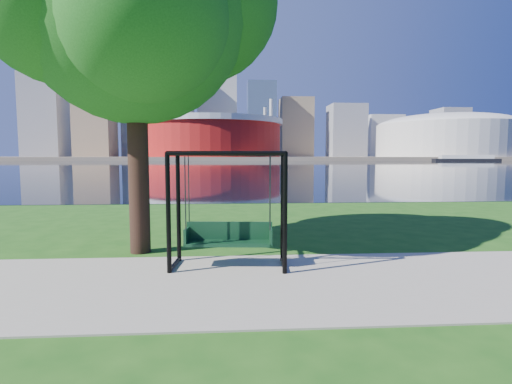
{
  "coord_description": "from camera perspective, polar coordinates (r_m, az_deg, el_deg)",
  "views": [
    {
      "loc": [
        -0.58,
        -7.64,
        2.34
      ],
      "look_at": [
        -0.07,
        0.0,
        1.66
      ],
      "focal_mm": 28.0,
      "sensor_mm": 36.0,
      "label": 1
    }
  ],
  "objects": [
    {
      "name": "river",
      "position": [
        109.67,
        -3.55,
        3.9
      ],
      "size": [
        900.0,
        180.0,
        0.02
      ],
      "primitive_type": "cube",
      "color": "black",
      "rests_on": "ground"
    },
    {
      "name": "barge",
      "position": [
        220.84,
        27.77,
        4.28
      ],
      "size": [
        30.49,
        14.44,
        2.95
      ],
      "rotation": [
        0.0,
        0.0,
        -0.23
      ],
      "color": "black",
      "rests_on": "river"
    },
    {
      "name": "arena",
      "position": [
        278.28,
        25.54,
        7.42
      ],
      "size": [
        84.0,
        84.0,
        26.56
      ],
      "color": "beige",
      "rests_on": "far_bank"
    },
    {
      "name": "park_tree",
      "position": [
        10.7,
        -17.28,
        24.44
      ],
      "size": [
        6.87,
        6.2,
        8.53
      ],
      "color": "black",
      "rests_on": "ground"
    },
    {
      "name": "swing",
      "position": [
        8.35,
        -3.92,
        -2.87
      ],
      "size": [
        2.47,
        1.23,
        2.45
      ],
      "rotation": [
        0.0,
        0.0,
        -0.08
      ],
      "color": "black",
      "rests_on": "ground"
    },
    {
      "name": "stadium",
      "position": [
        243.11,
        -6.13,
        7.9
      ],
      "size": [
        83.0,
        83.0,
        32.0
      ],
      "color": "maroon",
      "rests_on": "far_bank"
    },
    {
      "name": "path",
      "position": [
        7.53,
        0.8,
        -12.88
      ],
      "size": [
        120.0,
        4.0,
        0.03
      ],
      "primitive_type": "cube",
      "color": "#9E937F",
      "rests_on": "ground"
    },
    {
      "name": "skyline",
      "position": [
        328.77,
        -4.56,
        10.96
      ],
      "size": [
        392.0,
        66.0,
        96.5
      ],
      "color": "gray",
      "rests_on": "far_bank"
    },
    {
      "name": "far_bank",
      "position": [
        313.64,
        -3.76,
        4.87
      ],
      "size": [
        900.0,
        228.0,
        2.0
      ],
      "primitive_type": "cube",
      "color": "#937F60",
      "rests_on": "ground"
    },
    {
      "name": "ground",
      "position": [
        8.01,
        0.5,
        -11.88
      ],
      "size": [
        900.0,
        900.0,
        0.0
      ],
      "primitive_type": "plane",
      "color": "#1E5114",
      "rests_on": "ground"
    }
  ]
}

